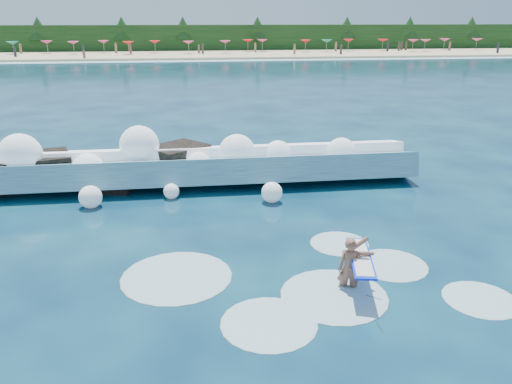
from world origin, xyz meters
TOP-DOWN VIEW (x-y plane):
  - ground at (0.00, 0.00)m, footprint 200.00×200.00m
  - beach at (0.00, 78.00)m, footprint 140.00×20.00m
  - wet_band at (0.00, 67.00)m, footprint 140.00×5.00m
  - treeline at (0.00, 88.00)m, footprint 140.00×4.00m
  - breaking_wave at (-1.48, 6.99)m, footprint 20.11×3.06m
  - rock_cluster at (-4.12, 7.42)m, footprint 8.73×3.63m
  - surfer_with_board at (3.35, -2.16)m, footprint 1.11×2.85m
  - wave_spray at (-2.09, 6.85)m, footprint 15.06×4.52m
  - surf_foam at (1.82, -1.78)m, footprint 9.68×5.81m
  - beach_umbrellas at (0.09, 80.19)m, footprint 111.92×6.66m
  - beachgoers at (-0.07, 73.84)m, footprint 104.28×13.50m

SIDE VIEW (x-z plane):
  - ground at x=0.00m, z-range 0.00..0.00m
  - surf_foam at x=1.82m, z-range -0.07..0.07m
  - wet_band at x=0.00m, z-range 0.00..0.08m
  - beach at x=0.00m, z-range 0.00..0.40m
  - rock_cluster at x=-4.12m, z-range -0.29..1.29m
  - surfer_with_board at x=3.35m, z-range -0.21..1.42m
  - breaking_wave at x=-1.48m, z-range -0.26..1.47m
  - beachgoers at x=-0.07m, z-range 0.10..2.04m
  - wave_spray at x=-2.09m, z-range 0.00..2.33m
  - beach_umbrellas at x=0.09m, z-range 2.00..2.50m
  - treeline at x=0.00m, z-range 0.00..5.00m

